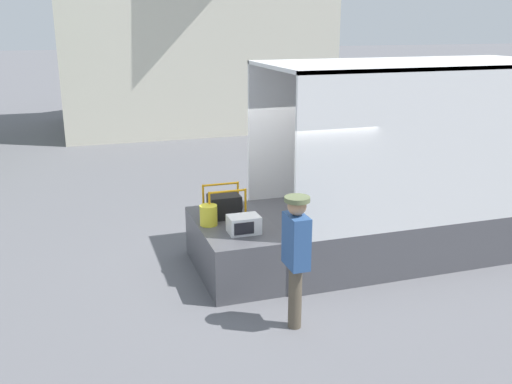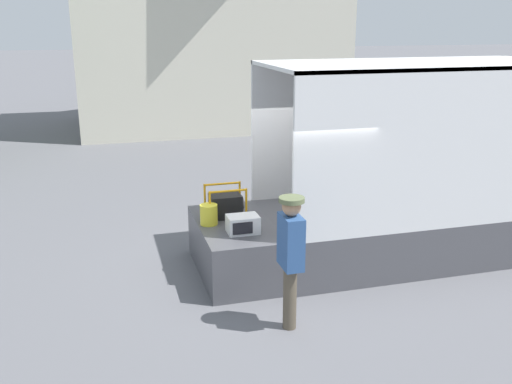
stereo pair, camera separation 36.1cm
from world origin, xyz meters
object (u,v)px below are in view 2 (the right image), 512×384
Objects in this scene: microwave at (243,224)px; worker_person at (291,249)px; box_truck at (496,189)px; portable_generator at (227,205)px; orange_bucket at (209,215)px.

worker_person is (0.26, -1.46, 0.15)m from microwave.
microwave is (-4.85, -0.45, -0.05)m from box_truck.
microwave is at bearing -84.66° from portable_generator.
portable_generator is (-4.92, 0.34, 0.02)m from box_truck.
orange_bucket is (-5.28, 0.05, -0.02)m from box_truck.
worker_person is at bearing -79.80° from microwave.
portable_generator is at bearing 39.42° from orange_bucket.
box_truck reaches higher than worker_person.
box_truck is 4.87m from microwave.
box_truck is at bearing 5.34° from microwave.
orange_bucket is 2.09m from worker_person.
orange_bucket is at bearing 179.44° from box_truck.
box_truck is 11.43× the size of portable_generator.
worker_person reaches higher than orange_bucket.
box_truck is 3.95× the size of worker_person.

